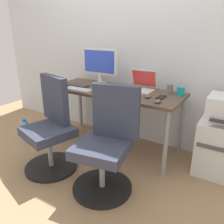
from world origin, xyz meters
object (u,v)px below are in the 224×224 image
open_laptop (141,85)px  coffee_mug (181,91)px  water_bottle_on_floor (26,131)px  side_cabinet (222,147)px  desktop_monitor (100,64)px  office_chair_left (51,128)px  office_chair_right (107,145)px

open_laptop → coffee_mug: 0.45m
water_bottle_on_floor → open_laptop: open_laptop is taller
side_cabinet → desktop_monitor: 1.65m
water_bottle_on_floor → desktop_monitor: bearing=41.7°
office_chair_left → water_bottle_on_floor: office_chair_left is taller
side_cabinet → desktop_monitor: bearing=178.0°
water_bottle_on_floor → coffee_mug: bearing=20.1°
office_chair_left → desktop_monitor: (0.03, 0.85, 0.55)m
open_laptop → coffee_mug: bearing=1.2°
side_cabinet → desktop_monitor: desktop_monitor is taller
desktop_monitor → coffee_mug: size_ratio=5.22×
office_chair_right → side_cabinet: size_ratio=1.70×
side_cabinet → open_laptop: bearing=177.9°
coffee_mug → open_laptop: bearing=-178.8°
office_chair_left → open_laptop: open_laptop is taller
office_chair_right → water_bottle_on_floor: bearing=171.7°
desktop_monitor → open_laptop: desktop_monitor is taller
side_cabinet → water_bottle_on_floor: 2.30m
office_chair_right → open_laptop: size_ratio=3.03×
office_chair_right → coffee_mug: office_chair_right is taller
open_laptop → coffee_mug: open_laptop is taller
side_cabinet → coffee_mug: size_ratio=6.00×
office_chair_left → office_chair_right: same height
water_bottle_on_floor → desktop_monitor: 1.27m
office_chair_left → coffee_mug: 1.38m
side_cabinet → office_chair_right: bearing=-137.0°
open_laptop → side_cabinet: bearing=-2.1°
desktop_monitor → coffee_mug: bearing=-0.5°
side_cabinet → water_bottle_on_floor: (-2.22, -0.59, -0.13)m
office_chair_left → desktop_monitor: 1.01m
desktop_monitor → office_chair_left: bearing=-91.8°
side_cabinet → coffee_mug: 0.69m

